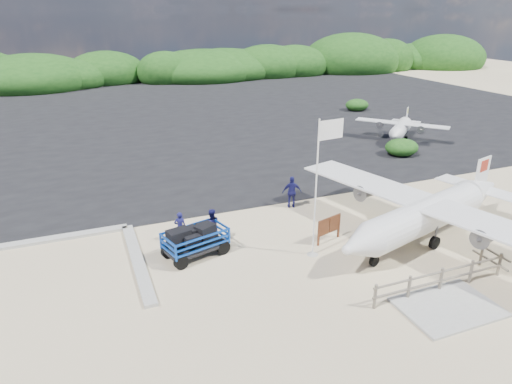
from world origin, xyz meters
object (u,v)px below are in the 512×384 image
at_px(crew_c, 292,192).
at_px(crew_b, 211,226).
at_px(baggage_cart, 196,256).
at_px(signboard, 328,241).
at_px(aircraft_small, 51,122).
at_px(aircraft_large, 240,114).
at_px(crew_a, 180,227).
at_px(flagpole, 312,254).

bearing_deg(crew_c, crew_b, 41.93).
distance_m(baggage_cart, signboard, 6.17).
distance_m(signboard, crew_c, 4.31).
bearing_deg(aircraft_small, signboard, 70.52).
relative_size(baggage_cart, crew_b, 1.77).
bearing_deg(baggage_cart, signboard, -24.76).
relative_size(baggage_cart, crew_c, 1.65).
xyz_separation_m(crew_c, aircraft_large, (5.53, 23.59, -0.89)).
bearing_deg(crew_a, baggage_cart, 108.59).
bearing_deg(crew_c, signboard, 106.68).
distance_m(flagpole, crew_b, 4.79).
distance_m(signboard, crew_a, 6.94).
distance_m(baggage_cart, aircraft_small, 30.75).
relative_size(crew_a, aircraft_small, 0.24).
relative_size(baggage_cart, flagpole, 0.48).
xyz_separation_m(aircraft_large, aircraft_small, (-18.18, 3.23, 0.00)).
height_order(flagpole, aircraft_small, flagpole).
bearing_deg(aircraft_large, crew_b, 51.63).
xyz_separation_m(baggage_cart, crew_b, (1.02, 0.99, 0.83)).
xyz_separation_m(signboard, crew_a, (-6.41, 2.55, 0.74)).
bearing_deg(crew_c, flagpole, 92.88).
height_order(crew_a, aircraft_small, crew_a).
distance_m(aircraft_large, aircraft_small, 18.46).
distance_m(baggage_cart, aircraft_large, 29.30).
xyz_separation_m(baggage_cart, signboard, (6.09, -0.97, 0.00)).
xyz_separation_m(flagpole, crew_a, (-5.13, 3.38, 0.74)).
distance_m(signboard, aircraft_large, 28.38).
relative_size(crew_b, crew_c, 0.93).
distance_m(crew_b, aircraft_large, 28.00).
height_order(flagpole, crew_a, flagpole).
bearing_deg(crew_a, aircraft_small, -70.59).
relative_size(flagpole, crew_b, 3.67).
xyz_separation_m(flagpole, aircraft_large, (6.95, 28.64, 0.00)).
xyz_separation_m(flagpole, crew_c, (1.42, 5.05, 0.89)).
xyz_separation_m(crew_b, aircraft_small, (-7.44, 29.07, -0.83)).
bearing_deg(crew_c, baggage_cart, 46.07).
height_order(baggage_cart, crew_b, crew_b).
xyz_separation_m(signboard, aircraft_small, (-12.51, 31.04, 0.00)).
relative_size(signboard, aircraft_small, 0.25).
xyz_separation_m(crew_a, crew_c, (6.55, 1.67, 0.14)).
distance_m(crew_a, crew_b, 1.46).
relative_size(baggage_cart, signboard, 1.92).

